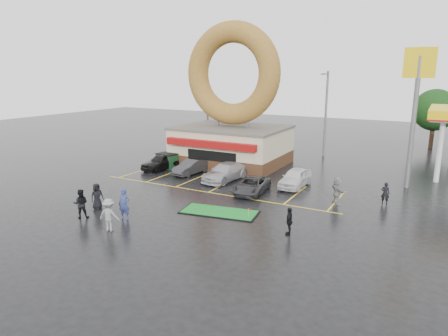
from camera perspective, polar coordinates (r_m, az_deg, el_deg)
The scene contains 20 objects.
ground at distance 27.45m, azimuth -5.94°, elevation -5.27°, with size 120.00×120.00×0.00m, color black.
donut_shop at distance 38.93m, azimuth 1.15°, elevation 7.06°, with size 10.20×8.70×13.50m.
shell_sign at distance 33.41m, azimuth 25.81°, elevation 9.73°, with size 2.20×0.36×10.60m.
streetlight_left at distance 48.34m, azimuth -2.43°, elevation 8.66°, with size 0.40×2.21×9.00m.
streetlight_mid at distance 43.81m, azimuth 14.31°, elevation 7.78°, with size 0.40×2.21×9.00m.
tree_far_d at distance 53.50m, azimuth 27.90°, elevation 7.32°, with size 4.90×4.90×7.00m.
car_black at distance 37.57m, azimuth -8.86°, elevation 0.90°, with size 1.73×4.29×1.46m, color black.
car_dgrey at distance 35.56m, azimuth -4.74°, elevation 0.15°, with size 1.34×3.86×1.27m, color #2D2C2F.
car_silver at distance 33.30m, azimuth 0.19°, elevation -0.57°, with size 2.02×4.96×1.44m, color #AEADB2.
car_grey at distance 29.91m, azimuth 4.03°, elevation -2.49°, with size 1.94×4.20×1.17m, color #2F2F31.
car_white at distance 31.90m, azimuth 10.12°, elevation -1.39°, with size 1.71×4.26×1.45m, color silver.
person_blue at distance 25.16m, azimuth -14.06°, elevation -5.04°, with size 0.71×0.46×1.94m, color navy.
person_blackjkt at distance 26.19m, azimuth -19.77°, elevation -4.82°, with size 0.89×0.70×1.84m, color black.
person_hoodie at distance 23.58m, azimuth -16.08°, elevation -6.46°, with size 1.23×0.71×1.90m, color gray.
person_bystander at distance 27.57m, azimuth -17.69°, elevation -3.87°, with size 0.85×0.55×1.74m, color black.
person_cameraman at distance 22.50m, azimuth 9.31°, elevation -7.51°, with size 0.93×0.39×1.58m, color black.
person_walker_near at distance 28.35m, azimuth 15.84°, elevation -3.11°, with size 1.76×0.56×1.90m, color gray.
person_walker_far at distance 29.39m, azimuth 22.04°, elevation -3.37°, with size 0.56×0.37×1.54m, color black.
dumpster at distance 38.18m, azimuth -8.14°, elevation 1.00°, with size 1.80×1.20×1.30m, color #1C4827.
putting_green at distance 25.87m, azimuth -0.66°, elevation -6.28°, with size 5.25×2.91×0.62m.
Camera 1 is at (14.91, -21.32, 8.74)m, focal length 32.00 mm.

